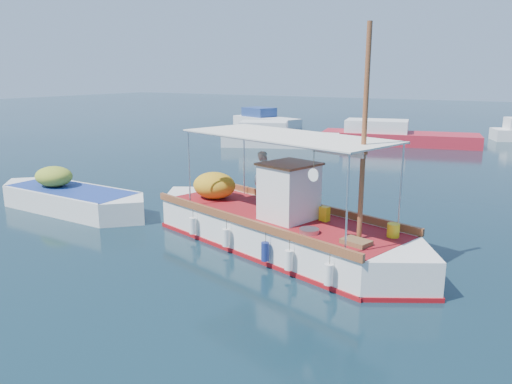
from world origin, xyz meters
The scene contains 6 objects.
ground centered at (0.00, 0.00, 0.00)m, with size 160.00×160.00×0.00m, color black.
fishing_caique centered at (0.11, -0.03, 0.52)m, with size 9.44×4.47×5.98m.
dinghy centered at (-7.81, -0.42, 0.35)m, with size 6.90×2.03×1.68m.
bg_boat_nw centered at (-8.97, 17.03, 0.49)m, with size 7.87×5.17×1.80m.
bg_boat_n centered at (-2.60, 21.70, 0.49)m, with size 10.46×4.98×1.80m.
bg_boat_far_w centered at (-15.90, 27.50, 0.49)m, with size 7.22×4.51×1.80m.
Camera 1 is at (6.42, -11.65, 4.71)m, focal length 35.00 mm.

